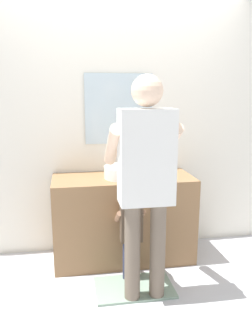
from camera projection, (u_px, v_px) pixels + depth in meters
ground_plane at (129, 273)px, 3.01m from camera, size 14.00×14.00×0.00m
back_wall at (118, 117)px, 3.31m from camera, size 4.40×0.10×2.70m
vanity_cabinet at (123, 218)px, 3.21m from camera, size 1.31×0.54×0.82m
sink_basin at (124, 172)px, 3.09m from camera, size 0.36×0.36×0.11m
faucet at (120, 164)px, 3.30m from camera, size 0.18×0.14×0.18m
toothbrush_cup at (160, 170)px, 3.18m from camera, size 0.07×0.07×0.21m
bath_mat at (134, 287)px, 2.77m from camera, size 0.64×0.40×0.02m
child_toddler at (131, 228)px, 2.81m from camera, size 0.24×0.25×0.80m
adult_parent at (146, 171)px, 2.44m from camera, size 0.53×0.56×1.72m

